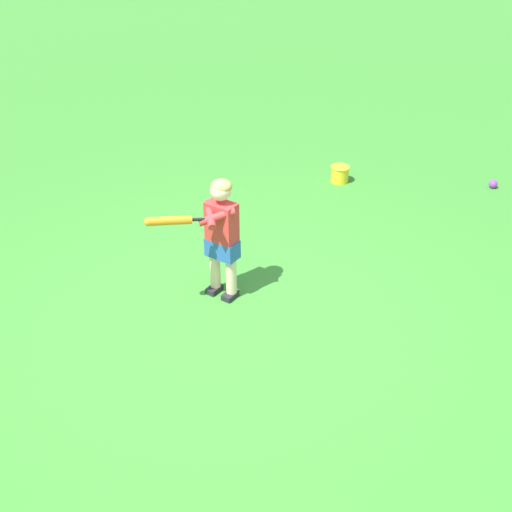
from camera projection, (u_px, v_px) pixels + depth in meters
ground_plane at (223, 330)px, 5.55m from camera, size 40.00×40.00×0.00m
child_batter at (219, 229)px, 5.64m from camera, size 0.62×0.59×1.08m
play_ball_center_lawn at (493, 184)px, 7.74m from camera, size 0.09×0.09×0.09m
toy_bucket at (340, 174)px, 7.85m from camera, size 0.22×0.22×0.19m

